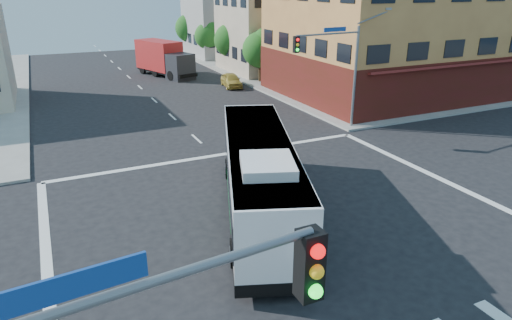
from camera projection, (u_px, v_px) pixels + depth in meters
name	position (u px, v px, depth m)	size (l,w,h in m)	color
ground	(294.00, 227.00, 19.13)	(120.00, 120.00, 0.00)	black
sidewalk_ne	(390.00, 59.00, 62.54)	(50.00, 50.00, 0.15)	gray
corner_building_ne	(389.00, 28.00, 40.55)	(18.10, 15.44, 14.00)	#D0924A
building_east_near	(278.00, 31.00, 52.96)	(12.06, 10.06, 9.00)	#BCA88F
building_east_far	(232.00, 19.00, 64.61)	(12.06, 10.06, 10.00)	gray
signal_mast_ne	(337.00, 59.00, 29.91)	(7.91, 1.13, 8.07)	slate
street_tree_a	(261.00, 47.00, 46.16)	(3.60, 3.60, 5.53)	#322112
street_tree_b	(231.00, 38.00, 52.86)	(3.80, 3.80, 5.79)	#322112
street_tree_c	(208.00, 34.00, 59.73)	(3.40, 3.40, 5.29)	#322112
street_tree_d	(190.00, 26.00, 66.34)	(4.00, 4.00, 6.03)	#322112
transit_bus	(259.00, 175.00, 19.66)	(6.89, 12.76, 3.73)	black
box_truck	(164.00, 59.00, 50.35)	(5.02, 8.70, 3.77)	#27282C
parked_car	(231.00, 80.00, 45.26)	(1.59, 3.95, 1.34)	gold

